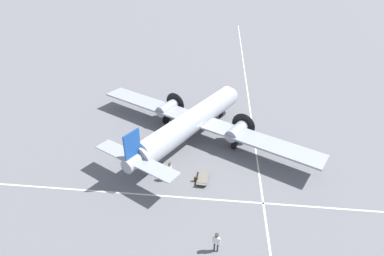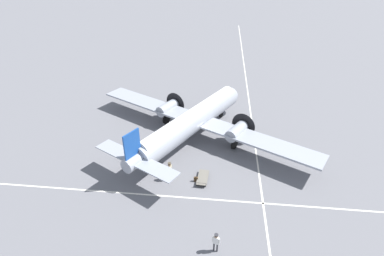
{
  "view_description": "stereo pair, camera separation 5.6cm",
  "coord_description": "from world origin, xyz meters",
  "px_view_note": "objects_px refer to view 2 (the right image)",
  "views": [
    {
      "loc": [
        2.85,
        -27.85,
        18.2
      ],
      "look_at": [
        0.0,
        0.0,
        1.52
      ],
      "focal_mm": 28.0,
      "sensor_mm": 36.0,
      "label": 1
    },
    {
      "loc": [
        2.91,
        -27.84,
        18.2
      ],
      "look_at": [
        0.0,
        0.0,
        1.52
      ],
      "focal_mm": 28.0,
      "sensor_mm": 36.0,
      "label": 2
    }
  ],
  "objects_px": {
    "passenger_boarding": "(170,169)",
    "baggage_cart": "(203,178)",
    "crew_foreground": "(216,241)",
    "suitcase_near_door": "(196,179)",
    "airliner_main": "(194,120)"
  },
  "relations": [
    {
      "from": "airliner_main",
      "to": "suitcase_near_door",
      "type": "distance_m",
      "value": 7.58
    },
    {
      "from": "crew_foreground",
      "to": "suitcase_near_door",
      "type": "xyz_separation_m",
      "value": [
        -2.05,
        7.19,
        -0.82
      ]
    },
    {
      "from": "airliner_main",
      "to": "passenger_boarding",
      "type": "height_order",
      "value": "airliner_main"
    },
    {
      "from": "airliner_main",
      "to": "passenger_boarding",
      "type": "distance_m",
      "value": 7.42
    },
    {
      "from": "airliner_main",
      "to": "crew_foreground",
      "type": "xyz_separation_m",
      "value": [
        2.95,
        -14.4,
        -1.34
      ]
    },
    {
      "from": "airliner_main",
      "to": "baggage_cart",
      "type": "xyz_separation_m",
      "value": [
        1.51,
        -6.98,
        -2.11
      ]
    },
    {
      "from": "passenger_boarding",
      "to": "baggage_cart",
      "type": "relative_size",
      "value": 0.82
    },
    {
      "from": "crew_foreground",
      "to": "suitcase_near_door",
      "type": "relative_size",
      "value": 3.32
    },
    {
      "from": "airliner_main",
      "to": "passenger_boarding",
      "type": "xyz_separation_m",
      "value": [
        -1.49,
        -7.17,
        -1.22
      ]
    },
    {
      "from": "crew_foreground",
      "to": "baggage_cart",
      "type": "relative_size",
      "value": 0.74
    },
    {
      "from": "suitcase_near_door",
      "to": "crew_foreground",
      "type": "bearing_deg",
      "value": -74.08
    },
    {
      "from": "passenger_boarding",
      "to": "suitcase_near_door",
      "type": "xyz_separation_m",
      "value": [
        2.39,
        -0.04,
        -0.93
      ]
    },
    {
      "from": "crew_foreground",
      "to": "baggage_cart",
      "type": "distance_m",
      "value": 7.6
    },
    {
      "from": "passenger_boarding",
      "to": "baggage_cart",
      "type": "bearing_deg",
      "value": -66.57
    },
    {
      "from": "baggage_cart",
      "to": "suitcase_near_door",
      "type": "bearing_deg",
      "value": 115.07
    }
  ]
}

